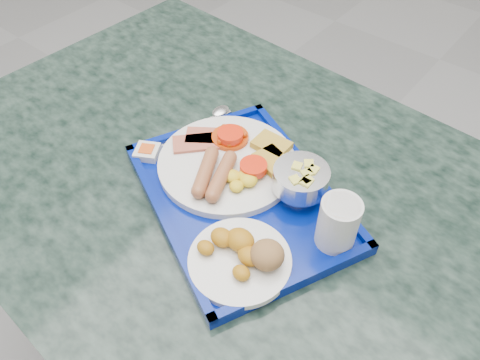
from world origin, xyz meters
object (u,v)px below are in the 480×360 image
object	(u,v)px
tray	(240,197)
fruit_bowl	(301,179)
juice_cup	(338,222)
main_plate	(230,162)
table	(235,244)
bread_plate	(244,256)

from	to	relation	value
tray	fruit_bowl	bearing A→B (deg)	38.16
juice_cup	main_plate	bearing A→B (deg)	174.89
tray	fruit_bowl	size ratio (longest dim) A/B	5.08
table	bread_plate	world-z (taller)	bread_plate
table	main_plate	world-z (taller)	main_plate
table	main_plate	bearing A→B (deg)	144.01
fruit_bowl	juice_cup	bearing A→B (deg)	-23.29
tray	juice_cup	size ratio (longest dim) A/B	5.44
tray	bread_plate	distance (m)	0.14
bread_plate	table	bearing A→B (deg)	134.54
bread_plate	main_plate	bearing A→B (deg)	135.73
main_plate	juice_cup	size ratio (longest dim) A/B	2.87
bread_plate	fruit_bowl	bearing A→B (deg)	93.56
main_plate	bread_plate	bearing A→B (deg)	-44.27
table	juice_cup	bearing A→B (deg)	-1.53
fruit_bowl	juice_cup	xyz separation A→B (m)	(0.10, -0.04, 0.00)
table	juice_cup	distance (m)	0.34
juice_cup	table	bearing A→B (deg)	178.47
main_plate	tray	bearing A→B (deg)	-36.61
fruit_bowl	juice_cup	size ratio (longest dim) A/B	1.07
juice_cup	bread_plate	bearing A→B (deg)	-125.09
main_plate	table	bearing A→B (deg)	-35.99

